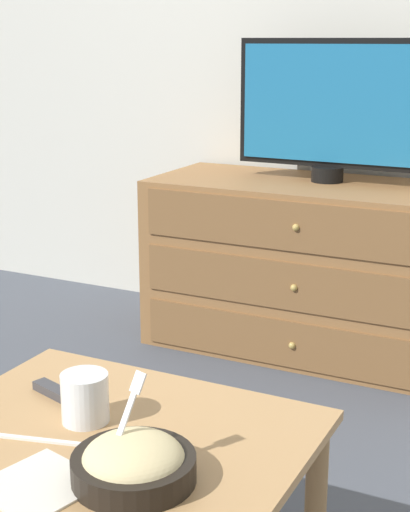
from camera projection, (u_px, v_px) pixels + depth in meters
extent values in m
plane|color=#474C56|center=(351.00, 326.00, 3.18)|extent=(12.00, 12.00, 0.00)
cube|color=olive|center=(319.00, 268.00, 2.87)|extent=(1.23, 0.50, 0.63)
cube|color=brown|center=(293.00, 345.00, 2.71)|extent=(1.13, 0.01, 0.17)
sphere|color=tan|center=(292.00, 346.00, 2.70)|extent=(0.02, 0.02, 0.02)
cube|color=brown|center=(294.00, 287.00, 2.65)|extent=(1.13, 0.01, 0.17)
sphere|color=tan|center=(294.00, 288.00, 2.65)|extent=(0.02, 0.02, 0.02)
cube|color=brown|center=(296.00, 227.00, 2.60)|extent=(1.13, 0.01, 0.17)
sphere|color=tan|center=(296.00, 227.00, 2.59)|extent=(0.02, 0.02, 0.02)
cylinder|color=black|center=(327.00, 174.00, 2.82)|extent=(0.11, 0.11, 0.05)
cube|color=black|center=(331.00, 103.00, 2.76)|extent=(0.68, 0.04, 0.45)
cube|color=#1E6B9E|center=(329.00, 104.00, 2.74)|extent=(0.64, 0.01, 0.41)
cube|color=tan|center=(104.00, 444.00, 1.41)|extent=(0.71, 0.61, 0.02)
cylinder|color=#9C7549|center=(57.00, 446.00, 1.83)|extent=(0.04, 0.04, 0.41)
cylinder|color=black|center=(134.00, 468.00, 1.27)|extent=(0.20, 0.20, 0.04)
ellipsoid|color=beige|center=(134.00, 459.00, 1.27)|extent=(0.17, 0.17, 0.08)
cube|color=white|center=(122.00, 426.00, 1.27)|extent=(0.03, 0.07, 0.13)
cube|color=white|center=(138.00, 382.00, 1.28)|extent=(0.03, 0.03, 0.03)
cylinder|color=white|center=(85.00, 406.00, 1.47)|extent=(0.08, 0.08, 0.06)
cylinder|color=white|center=(85.00, 398.00, 1.47)|extent=(0.09, 0.09, 0.09)
cube|color=silver|center=(39.00, 485.00, 1.26)|extent=(0.20, 0.20, 0.00)
cube|color=white|center=(43.00, 440.00, 1.40)|extent=(0.19, 0.06, 0.01)
cube|color=#38383D|center=(63.00, 396.00, 1.56)|extent=(0.17, 0.08, 0.02)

